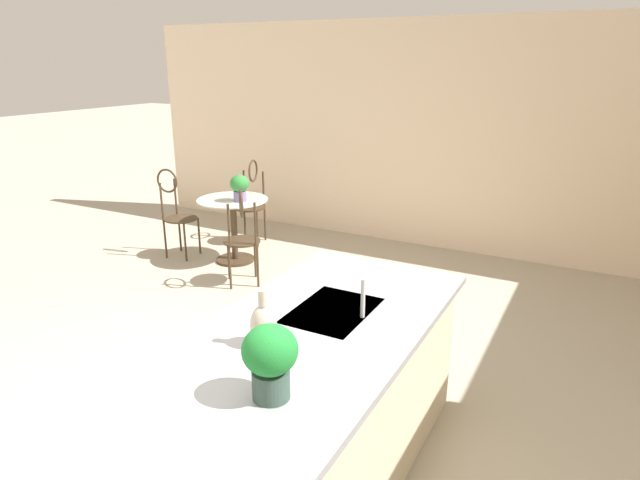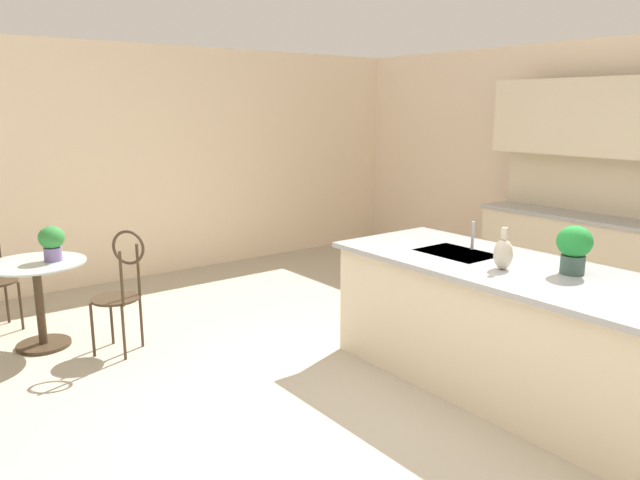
% 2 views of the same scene
% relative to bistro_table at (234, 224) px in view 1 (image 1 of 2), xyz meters
% --- Properties ---
extents(ground_plane, '(40.00, 40.00, 0.00)m').
position_rel_bistro_table_xyz_m(ground_plane, '(2.62, 1.62, -0.45)').
color(ground_plane, '#B2A893').
extents(wall_left_window, '(0.12, 7.80, 2.70)m').
position_rel_bistro_table_xyz_m(wall_left_window, '(-1.64, 1.62, 0.90)').
color(wall_left_window, beige).
rests_on(wall_left_window, ground).
extents(kitchen_island, '(2.80, 1.06, 0.92)m').
position_rel_bistro_table_xyz_m(kitchen_island, '(2.92, 2.47, 0.02)').
color(kitchen_island, beige).
rests_on(kitchen_island, ground).
extents(bistro_table, '(0.80, 0.80, 0.74)m').
position_rel_bistro_table_xyz_m(bistro_table, '(0.00, 0.00, 0.00)').
color(bistro_table, '#3D2D1E').
rests_on(bistro_table, ground).
extents(chair_near_window, '(0.52, 0.46, 1.04)m').
position_rel_bistro_table_xyz_m(chair_near_window, '(-0.70, -0.24, 0.13)').
color(chair_near_window, '#3D2D1E').
rests_on(chair_near_window, ground).
extents(chair_by_island, '(0.54, 0.54, 1.04)m').
position_rel_bistro_table_xyz_m(chair_by_island, '(0.54, 0.51, 0.13)').
color(chair_by_island, '#3D2D1E').
rests_on(chair_by_island, ground).
extents(chair_toward_desk, '(0.42, 0.50, 1.04)m').
position_rel_bistro_table_xyz_m(chair_toward_desk, '(0.16, -0.71, 0.13)').
color(chair_toward_desk, '#3D2D1E').
rests_on(chair_toward_desk, ground).
extents(sink_faucet, '(0.02, 0.02, 0.22)m').
position_rel_bistro_table_xyz_m(sink_faucet, '(2.37, 2.65, 0.58)').
color(sink_faucet, '#B2B5BA').
rests_on(sink_faucet, kitchen_island).
extents(potted_plant_on_table, '(0.21, 0.21, 0.29)m').
position_rel_bistro_table_xyz_m(potted_plant_on_table, '(0.04, 0.14, 0.46)').
color(potted_plant_on_table, '#7A669E').
rests_on(potted_plant_on_table, bistro_table).
extents(potted_plant_counter_near, '(0.23, 0.23, 0.32)m').
position_rel_bistro_table_xyz_m(potted_plant_counter_near, '(3.22, 2.61, 0.66)').
color(potted_plant_counter_near, '#385147').
rests_on(potted_plant_counter_near, kitchen_island).
extents(vase_on_counter, '(0.13, 0.13, 0.29)m').
position_rel_bistro_table_xyz_m(vase_on_counter, '(2.87, 2.34, 0.58)').
color(vase_on_counter, '#BCB29E').
rests_on(vase_on_counter, kitchen_island).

